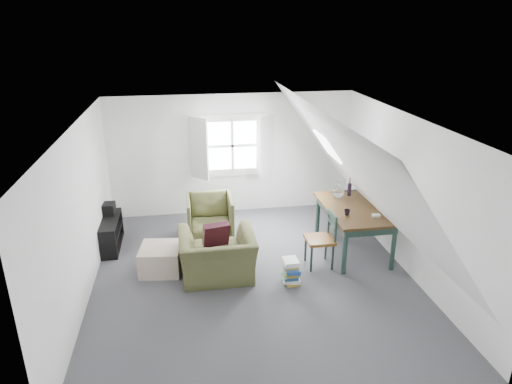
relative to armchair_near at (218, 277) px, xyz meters
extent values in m
plane|color=#46464B|center=(0.56, -0.08, 0.00)|extent=(5.50, 5.50, 0.00)
plane|color=white|center=(0.56, -0.08, 2.50)|extent=(5.50, 5.50, 0.00)
plane|color=white|center=(0.56, 2.67, 1.25)|extent=(5.00, 0.00, 5.00)
plane|color=white|center=(0.56, -2.83, 1.25)|extent=(5.00, 0.00, 5.00)
plane|color=white|center=(-1.94, -0.08, 1.25)|extent=(0.00, 5.50, 5.50)
plane|color=white|center=(3.06, -0.08, 1.25)|extent=(0.00, 5.50, 5.50)
plane|color=white|center=(-0.99, -0.08, 1.78)|extent=(3.19, 5.50, 4.48)
plane|color=white|center=(2.11, -0.08, 1.78)|extent=(3.19, 5.50, 4.48)
cube|color=white|center=(0.56, 2.65, 1.45)|extent=(1.30, 0.04, 1.30)
cube|color=white|center=(-0.12, 2.49, 1.45)|extent=(0.35, 0.35, 1.25)
cube|color=white|center=(1.24, 2.49, 1.45)|extent=(0.35, 0.35, 1.25)
cube|color=white|center=(0.56, 2.64, 1.45)|extent=(1.00, 0.02, 1.00)
cube|color=white|center=(0.56, 2.62, 1.45)|extent=(1.08, 0.04, 0.05)
cube|color=white|center=(0.56, 2.62, 1.45)|extent=(0.05, 0.04, 1.08)
cube|color=white|center=(2.11, 1.22, 1.75)|extent=(0.35, 0.75, 0.47)
imported|color=#494C27|center=(0.00, 0.00, 0.00)|extent=(1.17, 1.02, 0.76)
imported|color=#494C27|center=(-0.01, 1.53, 0.00)|extent=(0.85, 0.88, 0.79)
cube|color=#390F1B|center=(0.00, 0.15, 0.68)|extent=(0.45, 0.32, 0.43)
cube|color=#B9A28F|center=(-0.90, 0.35, 0.21)|extent=(0.72, 0.72, 0.43)
cube|color=#352310|center=(2.43, 0.52, 0.81)|extent=(1.00, 1.67, 0.04)
cube|color=#21372F|center=(2.43, 0.52, 0.72)|extent=(0.89, 1.56, 0.13)
cylinder|color=#21372F|center=(2.02, -0.23, 0.40)|extent=(0.08, 0.08, 0.79)
cylinder|color=#21372F|center=(2.84, -0.23, 0.40)|extent=(0.08, 0.08, 0.79)
cylinder|color=#21372F|center=(2.02, 1.26, 0.40)|extent=(0.08, 0.08, 0.79)
cylinder|color=#21372F|center=(2.84, 1.26, 0.40)|extent=(0.08, 0.08, 0.79)
sphere|color=silver|center=(2.28, 0.97, 0.95)|extent=(0.21, 0.21, 0.21)
cylinder|color=silver|center=(2.28, 0.97, 1.08)|extent=(0.07, 0.07, 0.11)
cylinder|color=black|center=(2.53, 1.07, 0.95)|extent=(0.07, 0.07, 0.23)
cylinder|color=#3F2D1E|center=(2.53, 1.07, 1.20)|extent=(0.03, 0.05, 0.41)
cylinder|color=#3F2D1E|center=(2.55, 1.07, 1.20)|extent=(0.04, 0.06, 0.41)
cylinder|color=#3F2D1E|center=(2.52, 1.06, 1.20)|extent=(0.05, 0.07, 0.40)
imported|color=black|center=(2.18, 0.22, 0.84)|extent=(0.12, 0.12, 0.09)
cube|color=white|center=(2.63, 0.07, 0.86)|extent=(0.13, 0.10, 0.04)
cube|color=brown|center=(2.55, 1.45, 0.43)|extent=(0.40, 0.40, 0.05)
cylinder|color=#21372F|center=(2.71, 1.61, 0.21)|extent=(0.03, 0.03, 0.41)
cylinder|color=#21372F|center=(2.71, 1.29, 0.21)|extent=(0.03, 0.03, 0.41)
cylinder|color=#21372F|center=(2.39, 1.61, 0.21)|extent=(0.03, 0.03, 0.41)
cylinder|color=#21372F|center=(2.39, 1.29, 0.21)|extent=(0.03, 0.03, 0.41)
cylinder|color=#21372F|center=(2.71, 1.27, 0.64)|extent=(0.03, 0.03, 0.43)
cylinder|color=#21372F|center=(2.39, 1.27, 0.64)|extent=(0.03, 0.03, 0.43)
cube|color=#21372F|center=(2.55, 1.27, 0.81)|extent=(0.32, 0.03, 0.08)
cube|color=#21372F|center=(2.55, 1.27, 0.69)|extent=(0.32, 0.03, 0.06)
cube|color=brown|center=(1.70, 0.10, 0.48)|extent=(0.44, 0.44, 0.05)
cylinder|color=#21372F|center=(1.52, 0.28, 0.23)|extent=(0.04, 0.04, 0.46)
cylinder|color=#21372F|center=(1.88, 0.28, 0.23)|extent=(0.04, 0.04, 0.46)
cylinder|color=#21372F|center=(1.52, -0.08, 0.23)|extent=(0.04, 0.04, 0.46)
cylinder|color=#21372F|center=(1.88, -0.08, 0.23)|extent=(0.04, 0.04, 0.46)
cylinder|color=#21372F|center=(1.90, 0.28, 0.71)|extent=(0.04, 0.04, 0.48)
cylinder|color=#21372F|center=(1.90, -0.08, 0.71)|extent=(0.04, 0.04, 0.48)
cube|color=#21372F|center=(1.90, 0.10, 0.90)|extent=(0.03, 0.36, 0.08)
cube|color=#21372F|center=(1.90, 0.10, 0.76)|extent=(0.03, 0.36, 0.06)
cube|color=black|center=(-1.83, 1.36, 0.01)|extent=(0.35, 1.06, 0.03)
cube|color=black|center=(-1.83, 1.36, 0.26)|extent=(0.35, 1.06, 0.03)
cube|color=black|center=(-1.83, 1.36, 0.53)|extent=(0.35, 1.06, 0.03)
cube|color=black|center=(-1.83, 0.84, 0.26)|extent=(0.35, 0.03, 0.53)
cube|color=black|center=(-1.83, 1.87, 0.26)|extent=(0.35, 0.03, 0.53)
cube|color=#264C99|center=(-1.83, 1.05, 0.11)|extent=(0.16, 0.18, 0.19)
cube|color=red|center=(-1.83, 1.45, 0.11)|extent=(0.16, 0.21, 0.19)
cube|color=white|center=(-1.83, 1.18, 0.37)|extent=(0.16, 0.19, 0.18)
cube|color=black|center=(-1.83, 1.61, 0.63)|extent=(0.21, 0.29, 0.22)
cube|color=#B29933|center=(1.13, -0.36, 0.02)|extent=(0.21, 0.28, 0.03)
cube|color=white|center=(1.10, -0.34, 0.05)|extent=(0.27, 0.30, 0.03)
cube|color=white|center=(1.14, -0.36, 0.08)|extent=(0.22, 0.30, 0.04)
cube|color=#337F4C|center=(1.09, -0.36, 0.12)|extent=(0.22, 0.28, 0.03)
cube|color=#264C99|center=(1.11, -0.38, 0.14)|extent=(0.24, 0.31, 0.02)
cube|color=#B29933|center=(1.11, -0.36, 0.17)|extent=(0.21, 0.28, 0.03)
cube|color=#B29933|center=(1.12, -0.34, 0.20)|extent=(0.24, 0.30, 0.04)
cube|color=#264C99|center=(1.14, -0.38, 0.23)|extent=(0.24, 0.31, 0.04)
cube|color=#264C99|center=(1.12, -0.38, 0.27)|extent=(0.25, 0.30, 0.03)
cube|color=#B29933|center=(1.11, -0.33, 0.30)|extent=(0.22, 0.28, 0.03)
cube|color=white|center=(1.10, -0.34, 0.34)|extent=(0.23, 0.26, 0.04)
cube|color=white|center=(1.11, -0.33, 0.38)|extent=(0.23, 0.27, 0.03)
camera|label=1|loc=(-0.44, -6.37, 3.88)|focal=32.00mm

